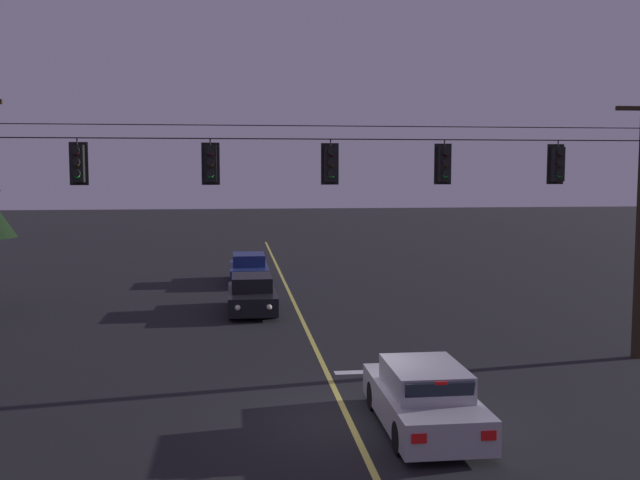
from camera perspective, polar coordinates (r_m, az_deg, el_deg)
The scene contains 12 objects.
ground_plane at distance 16.50m, azimuth 2.22°, elevation -13.69°, with size 180.00×180.00×0.00m, color black.
lane_centre_stripe at distance 26.35m, azimuth -1.29°, elevation -6.42°, with size 0.14×60.00×0.01m, color #D1C64C.
stop_bar_paint at distance 20.29m, azimuth 5.96°, elevation -10.05°, with size 3.40×0.36×0.01m, color silver.
signal_span_assembly at distance 19.88m, azimuth 0.34°, elevation 1.29°, with size 20.06×0.32×7.64m.
traffic_light_leftmost at distance 20.05m, azimuth -18.28°, elevation 5.66°, with size 0.48×0.41×1.22m.
traffic_light_left_inner at distance 19.66m, azimuth -8.48°, elevation 5.88°, with size 0.48×0.41×1.22m.
traffic_light_centre at distance 19.83m, azimuth 0.83°, elevation 5.93°, with size 0.48×0.41×1.22m.
traffic_light_right_inner at distance 20.48m, azimuth 9.62°, elevation 5.84°, with size 0.48×0.41×1.22m.
traffic_light_rightmost at distance 21.62m, azimuth 17.95°, elevation 5.63°, with size 0.48×0.41×1.22m.
car_waiting_near_lane at distance 15.86m, azimuth 8.04°, elevation -12.07°, with size 1.80×4.33×1.39m.
car_oncoming_lead at distance 28.43m, azimuth -5.30°, elevation -4.25°, with size 1.80×4.42×1.39m.
car_oncoming_trailing at distance 35.79m, azimuth -5.54°, elevation -2.26°, with size 1.80×4.42×1.39m.
Camera 1 is at (-2.46, -15.40, 5.39)m, focal length 41.30 mm.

